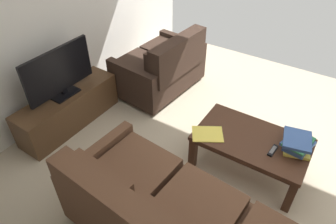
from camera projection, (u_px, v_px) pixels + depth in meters
name	position (u px, v px, depth m)	size (l,w,h in m)	color
ground_plane	(248.00, 174.00, 3.13)	(4.97, 4.81, 0.01)	#B7A88E
loveseat_near	(162.00, 67.00, 4.08)	(0.89, 1.24, 0.85)	black
coffee_table	(251.00, 143.00, 2.96)	(1.07, 0.64, 0.43)	#3D2316
tv_stand	(69.00, 109.00, 3.61)	(0.40, 1.28, 0.44)	#4C331E
flat_tv	(59.00, 72.00, 3.28)	(0.21, 0.86, 0.56)	black
book_stack	(297.00, 144.00, 2.76)	(0.31, 0.33, 0.14)	#E0CC4C
tv_remote	(273.00, 150.00, 2.78)	(0.06, 0.16, 0.02)	black
loose_magazine	(208.00, 134.00, 2.96)	(0.22, 0.30, 0.01)	#E0CC4C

